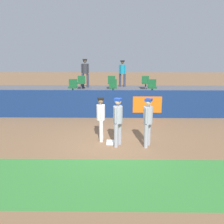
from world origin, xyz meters
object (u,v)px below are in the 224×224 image
player_fielder_home (101,116)px  seat_back_left (81,82)px  seat_back_center (112,82)px  player_coach_visitor (118,119)px  player_runner_visitor (148,119)px  seat_back_right (146,82)px  spectator_hooded (85,71)px  spectator_capped (122,72)px  seat_front_right (152,86)px  first_base (112,142)px  seat_front_left (73,86)px  seat_front_center (113,86)px

player_fielder_home → seat_back_left: size_ratio=2.06×
seat_back_center → player_coach_visitor: bearing=-87.3°
player_fielder_home → player_runner_visitor: bearing=63.6°
seat_back_right → spectator_hooded: size_ratio=0.45×
spectator_capped → player_runner_visitor: bearing=113.2°
seat_front_right → spectator_capped: bearing=119.1°
seat_back_center → seat_back_right: (2.18, -0.00, -0.00)m
seat_front_right → spectator_capped: spectator_capped is taller
player_coach_visitor → seat_back_center: bearing=-153.3°
first_base → player_runner_visitor: size_ratio=0.22×
player_fielder_home → player_coach_visitor: (0.66, -0.57, 0.05)m
player_fielder_home → seat_front_left: 5.32m
seat_front_right → seat_front_center: size_ratio=1.00×
seat_front_left → seat_front_center: size_ratio=1.00×
player_runner_visitor → seat_front_center: bearing=-143.6°
seat_back_right → seat_back_center: bearing=180.0°
seat_front_left → seat_front_right: 4.54m
player_runner_visitor → seat_front_right: 5.66m
seat_front_right → seat_back_right: (-0.17, 1.80, -0.00)m
spectator_capped → seat_back_left: bearing=41.5°
seat_back_center → seat_front_right: bearing=-37.4°
seat_back_center → player_fielder_home: bearing=-92.6°
player_coach_visitor → seat_front_right: seat_front_right is taller
first_base → player_coach_visitor: 1.07m
player_fielder_home → seat_front_right: 5.64m
player_fielder_home → player_runner_visitor: 1.86m
seat_front_right → spectator_hooded: spectator_hooded is taller
seat_back_left → spectator_hooded: bearing=76.0°
seat_back_center → spectator_hooded: size_ratio=0.45×
seat_back_right → spectator_capped: bearing=142.0°
seat_back_center → spectator_hooded: bearing=157.8°
first_base → seat_back_right: (2.06, 7.10, 1.43)m
seat_back_center → first_base: bearing=-89.1°
player_coach_visitor → spectator_capped: size_ratio=1.03×
seat_back_right → seat_back_left: bearing=180.0°
player_coach_visitor → seat_front_left: size_ratio=2.16×
seat_back_left → player_runner_visitor: bearing=-65.3°
first_base → spectator_capped: bearing=85.8°
seat_front_center → seat_back_right: size_ratio=1.00×
player_runner_visitor → seat_front_center: (-1.34, 5.57, 0.42)m
seat_back_right → spectator_capped: (-1.46, 1.14, 0.55)m
seat_back_left → spectator_capped: (2.66, 1.14, 0.55)m
spectator_hooded → spectator_capped: (2.48, 0.42, -0.06)m
player_runner_visitor → seat_back_left: (-3.40, 7.37, 0.42)m
seat_back_center → spectator_hooded: 2.00m
player_fielder_home → seat_back_left: seat_back_left is taller
seat_back_center → spectator_hooded: (-1.76, 0.72, 0.61)m
player_runner_visitor → seat_back_center: bearing=-146.0°
player_coach_visitor → seat_front_center: (-0.24, 5.53, 0.42)m
seat_front_center → spectator_capped: bearing=78.4°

